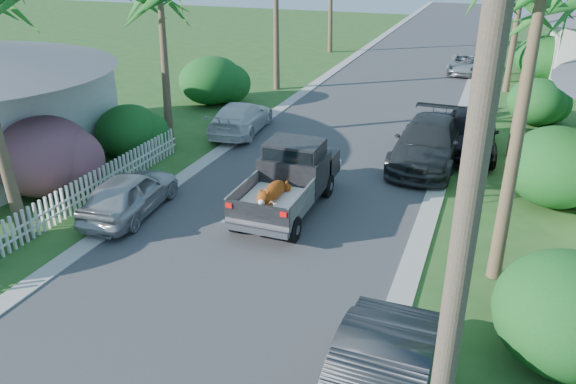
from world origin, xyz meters
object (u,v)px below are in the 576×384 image
at_px(parked_car_ln, 130,194).
at_px(utility_pole_b, 500,44).
at_px(parked_car_lf, 241,118).
at_px(pickup_truck, 291,176).
at_px(parked_car_rm, 428,143).
at_px(parked_car_rf, 471,132).
at_px(utility_pole_a, 459,272).
at_px(utility_pole_c, 508,1).
at_px(parked_car_rd, 465,64).

height_order(parked_car_ln, utility_pole_b, utility_pole_b).
bearing_deg(parked_car_lf, pickup_truck, 120.65).
xyz_separation_m(parked_car_rm, parked_car_rf, (1.40, 1.84, 0.03)).
relative_size(parked_car_rm, utility_pole_a, 0.63).
bearing_deg(parked_car_rf, parked_car_rm, -130.37).
relative_size(pickup_truck, utility_pole_b, 0.57).
height_order(parked_car_rf, parked_car_lf, parked_car_rf).
bearing_deg(utility_pole_c, utility_pole_b, -90.00).
bearing_deg(utility_pole_c, pickup_truck, -105.34).
distance_m(pickup_truck, utility_pole_a, 11.91).
distance_m(pickup_truck, parked_car_rf, 8.61).
distance_m(parked_car_lf, utility_pole_b, 10.94).
bearing_deg(parked_car_ln, utility_pole_b, -148.69).
bearing_deg(parked_car_rd, parked_car_ln, -107.32).
height_order(pickup_truck, utility_pole_a, utility_pole_a).
distance_m(parked_car_rf, utility_pole_a, 17.42).
relative_size(parked_car_ln, utility_pole_a, 0.44).
relative_size(parked_car_rm, parked_car_rf, 1.14).
bearing_deg(parked_car_lf, utility_pole_a, 115.98).
bearing_deg(utility_pole_c, parked_car_rf, -92.64).
relative_size(pickup_truck, parked_car_rd, 1.23).
xyz_separation_m(pickup_truck, utility_pole_c, (5.51, 20.07, 3.59)).
relative_size(parked_car_rf, parked_car_lf, 1.09).
xyz_separation_m(parked_car_ln, utility_pole_b, (9.90, 7.40, 3.92)).
bearing_deg(parked_car_rm, parked_car_rd, 91.55).
bearing_deg(utility_pole_c, parked_car_lf, -126.15).
bearing_deg(parked_car_lf, parked_car_rm, 167.10).
height_order(pickup_truck, utility_pole_b, utility_pole_b).
bearing_deg(parked_car_ln, utility_pole_a, 137.04).
height_order(parked_car_rf, utility_pole_a, utility_pole_a).
xyz_separation_m(parked_car_rf, parked_car_rd, (-1.40, 15.05, -0.27)).
relative_size(pickup_truck, parked_car_ln, 1.28).
bearing_deg(parked_car_rm, parked_car_lf, 174.86).
bearing_deg(utility_pole_b, parked_car_rf, 106.70).
height_order(parked_car_rf, utility_pole_c, utility_pole_c).
distance_m(parked_car_rf, parked_car_lf, 9.59).
xyz_separation_m(parked_car_rm, parked_car_lf, (-8.14, 0.96, -0.16)).
bearing_deg(parked_car_ln, pickup_truck, -157.56).
bearing_deg(parked_car_rm, parked_car_ln, -134.74).
xyz_separation_m(parked_car_rf, parked_car_ln, (-9.30, -9.40, -0.17)).
relative_size(parked_car_rf, utility_pole_b, 0.55).
height_order(utility_pole_a, utility_pole_b, same).
distance_m(parked_car_rf, parked_car_rd, 15.12).
relative_size(parked_car_rd, parked_car_lf, 0.91).
relative_size(parked_car_rm, parked_car_ln, 1.42).
height_order(parked_car_rf, parked_car_rd, parked_car_rf).
bearing_deg(parked_car_lf, parked_car_ln, 85.41).
relative_size(parked_car_rd, utility_pole_c, 0.46).
distance_m(parked_car_rf, parked_car_ln, 13.23).
height_order(parked_car_lf, utility_pole_b, utility_pole_b).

